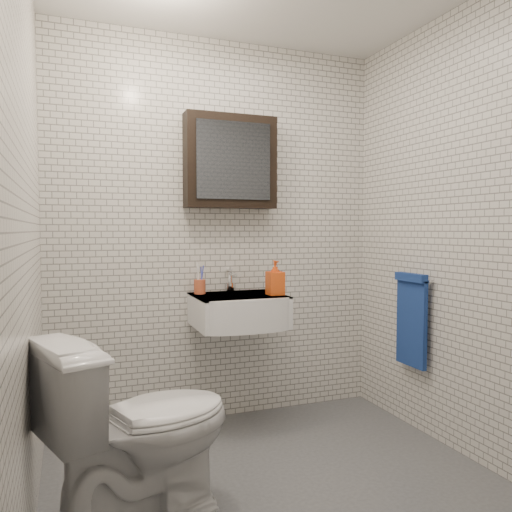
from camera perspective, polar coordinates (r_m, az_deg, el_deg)
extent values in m
cube|color=#494B50|center=(2.69, 2.72, -24.77)|extent=(2.20, 2.00, 0.01)
cube|color=silver|center=(3.32, -4.12, 2.85)|extent=(2.20, 0.02, 2.50)
cube|color=silver|center=(1.52, 18.07, 2.54)|extent=(2.20, 0.02, 2.50)
cube|color=silver|center=(2.19, -24.69, 2.51)|extent=(0.02, 2.00, 2.50)
cube|color=silver|center=(2.99, 22.49, 2.61)|extent=(0.02, 2.00, 2.50)
cube|color=white|center=(3.16, -2.04, -6.25)|extent=(0.55, 0.45, 0.20)
cylinder|color=silver|center=(3.17, -2.16, -4.62)|extent=(0.31, 0.31, 0.02)
cylinder|color=silver|center=(3.17, -2.16, -4.48)|extent=(0.04, 0.04, 0.01)
cube|color=white|center=(3.15, -2.04, -4.54)|extent=(0.55, 0.45, 0.01)
cylinder|color=silver|center=(3.30, -2.96, -3.58)|extent=(0.06, 0.06, 0.06)
cylinder|color=silver|center=(3.29, -2.97, -2.55)|extent=(0.03, 0.03, 0.08)
cylinder|color=silver|center=(3.23, -2.64, -2.12)|extent=(0.02, 0.12, 0.02)
cube|color=silver|center=(3.32, -3.13, -1.55)|extent=(0.02, 0.09, 0.01)
cube|color=black|center=(3.30, -2.95, 10.69)|extent=(0.60, 0.14, 0.60)
cube|color=#3F444C|center=(3.23, -2.53, 10.86)|extent=(0.49, 0.01, 0.49)
cylinder|color=silver|center=(3.25, 17.64, -2.59)|extent=(0.02, 0.30, 0.02)
cylinder|color=silver|center=(3.36, 16.54, -2.38)|extent=(0.04, 0.02, 0.02)
cylinder|color=silver|center=(3.16, 19.37, -2.77)|extent=(0.04, 0.02, 0.02)
cube|color=navy|center=(3.28, 17.35, -7.30)|extent=(0.03, 0.26, 0.54)
cube|color=navy|center=(3.23, 17.29, -2.34)|extent=(0.05, 0.26, 0.05)
cylinder|color=#C45331|center=(3.21, -6.45, -3.51)|extent=(0.07, 0.07, 0.09)
cylinder|color=white|center=(3.19, -6.65, -2.48)|extent=(0.02, 0.03, 0.17)
cylinder|color=#404CCF|center=(3.20, -6.23, -2.62)|extent=(0.01, 0.02, 0.16)
cylinder|color=white|center=(3.21, -6.59, -2.36)|extent=(0.02, 0.03, 0.18)
cylinder|color=#404CCF|center=(3.21, -6.21, -2.51)|extent=(0.02, 0.04, 0.16)
imported|color=orange|center=(3.13, 2.20, -2.50)|extent=(0.10, 0.10, 0.22)
imported|color=white|center=(2.30, -12.99, -18.55)|extent=(0.92, 0.71, 0.83)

